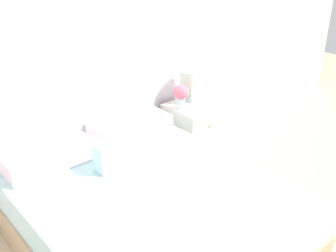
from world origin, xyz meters
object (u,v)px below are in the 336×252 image
Objects in this scene: bed at (142,210)px; nightstand at (192,133)px; table_lamp at (191,79)px; flower_vase at (181,94)px.

nightstand is (1.10, 0.64, 0.00)m from bed.
bed is 6.02× the size of table_lamp.
flower_vase reaches higher than nightstand.
nightstand is 0.54m from table_lamp.
table_lamp is (1.16, 0.74, 0.53)m from bed.
table_lamp is at bearing 32.47° from bed.
bed is 1.25m from flower_vase.
flower_vase is at bearing -157.19° from table_lamp.
nightstand is at bearing -5.89° from flower_vase.
bed is 1.47m from table_lamp.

